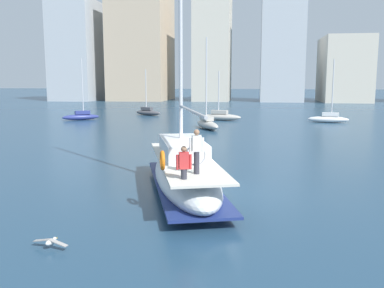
{
  "coord_description": "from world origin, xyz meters",
  "views": [
    {
      "loc": [
        1.82,
        -17.18,
        4.76
      ],
      "look_at": [
        -1.01,
        1.89,
        1.8
      ],
      "focal_mm": 39.4,
      "sensor_mm": 36.0,
      "label": 1
    }
  ],
  "objects_px": {
    "main_sailboat": "(185,172)",
    "moored_cutter_left": "(329,118)",
    "moored_catamaran": "(81,116)",
    "moored_cutter_right": "(148,112)",
    "seagull": "(51,242)",
    "moored_sloop_near": "(207,123)",
    "moored_sloop_far": "(221,116)"
  },
  "relations": [
    {
      "from": "main_sailboat",
      "to": "moored_cutter_left",
      "type": "relative_size",
      "value": 2.0
    },
    {
      "from": "moored_catamaran",
      "to": "moored_cutter_right",
      "type": "height_order",
      "value": "moored_catamaran"
    },
    {
      "from": "moored_catamaran",
      "to": "seagull",
      "type": "bearing_deg",
      "value": -68.16
    },
    {
      "from": "moored_sloop_near",
      "to": "moored_cutter_left",
      "type": "relative_size",
      "value": 1.25
    },
    {
      "from": "moored_cutter_right",
      "to": "moored_catamaran",
      "type": "bearing_deg",
      "value": -128.63
    },
    {
      "from": "main_sailboat",
      "to": "moored_catamaran",
      "type": "distance_m",
      "value": 34.92
    },
    {
      "from": "seagull",
      "to": "main_sailboat",
      "type": "bearing_deg",
      "value": 66.73
    },
    {
      "from": "moored_sloop_near",
      "to": "moored_catamaran",
      "type": "bearing_deg",
      "value": 156.55
    },
    {
      "from": "moored_cutter_right",
      "to": "seagull",
      "type": "height_order",
      "value": "moored_cutter_right"
    },
    {
      "from": "moored_cutter_left",
      "to": "main_sailboat",
      "type": "bearing_deg",
      "value": -109.4
    },
    {
      "from": "moored_sloop_near",
      "to": "seagull",
      "type": "distance_m",
      "value": 29.85
    },
    {
      "from": "moored_catamaran",
      "to": "seagull",
      "type": "height_order",
      "value": "moored_catamaran"
    },
    {
      "from": "moored_sloop_far",
      "to": "moored_cutter_left",
      "type": "height_order",
      "value": "moored_cutter_left"
    },
    {
      "from": "moored_cutter_right",
      "to": "moored_sloop_near",
      "type": "bearing_deg",
      "value": -56.46
    },
    {
      "from": "moored_sloop_far",
      "to": "moored_cutter_right",
      "type": "relative_size",
      "value": 0.94
    },
    {
      "from": "main_sailboat",
      "to": "moored_sloop_near",
      "type": "xyz_separation_m",
      "value": [
        -1.65,
        23.35,
        -0.34
      ]
    },
    {
      "from": "moored_cutter_left",
      "to": "moored_cutter_right",
      "type": "xyz_separation_m",
      "value": [
        -22.37,
        6.55,
        -0.03
      ]
    },
    {
      "from": "moored_cutter_right",
      "to": "seagull",
      "type": "bearing_deg",
      "value": -79.12
    },
    {
      "from": "moored_sloop_near",
      "to": "seagull",
      "type": "bearing_deg",
      "value": -92.18
    },
    {
      "from": "moored_cutter_left",
      "to": "moored_cutter_right",
      "type": "bearing_deg",
      "value": 163.67
    },
    {
      "from": "moored_catamaran",
      "to": "moored_cutter_right",
      "type": "distance_m",
      "value": 9.88
    },
    {
      "from": "main_sailboat",
      "to": "moored_sloop_far",
      "type": "xyz_separation_m",
      "value": [
        -1.02,
        32.3,
        -0.42
      ]
    },
    {
      "from": "moored_sloop_far",
      "to": "seagull",
      "type": "bearing_deg",
      "value": -92.61
    },
    {
      "from": "moored_cutter_right",
      "to": "moored_cutter_left",
      "type": "bearing_deg",
      "value": -16.33
    },
    {
      "from": "moored_cutter_left",
      "to": "seagull",
      "type": "bearing_deg",
      "value": -110.08
    },
    {
      "from": "moored_sloop_far",
      "to": "moored_cutter_left",
      "type": "relative_size",
      "value": 0.82
    },
    {
      "from": "moored_sloop_far",
      "to": "moored_catamaran",
      "type": "relative_size",
      "value": 0.8
    },
    {
      "from": "moored_catamaran",
      "to": "moored_cutter_right",
      "type": "bearing_deg",
      "value": 51.37
    },
    {
      "from": "moored_sloop_far",
      "to": "moored_catamaran",
      "type": "bearing_deg",
      "value": -172.81
    },
    {
      "from": "moored_sloop_far",
      "to": "moored_cutter_left",
      "type": "xyz_separation_m",
      "value": [
        12.07,
        -0.92,
        0.01
      ]
    },
    {
      "from": "moored_cutter_left",
      "to": "seagull",
      "type": "xyz_separation_m",
      "value": [
        -13.84,
        -37.86,
        -0.3
      ]
    },
    {
      "from": "moored_sloop_far",
      "to": "seagull",
      "type": "height_order",
      "value": "moored_sloop_far"
    }
  ]
}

